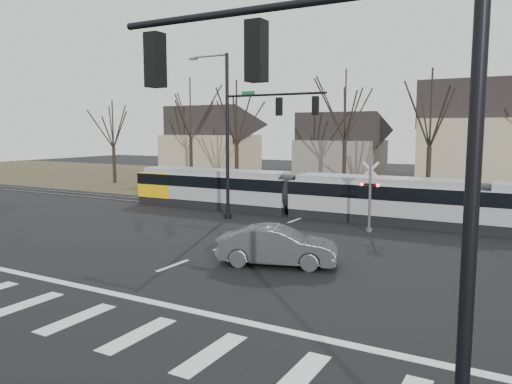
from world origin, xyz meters
The scene contains 15 objects.
ground centered at (0.00, 0.00, 0.00)m, with size 140.00×140.00×0.00m, color black.
grass_verge centered at (0.00, 32.00, 0.01)m, with size 140.00×28.00×0.01m, color #38331E.
crosswalk centered at (0.00, -4.00, 0.01)m, with size 27.00×2.60×0.01m.
stop_line centered at (0.00, -1.80, 0.01)m, with size 28.00×0.35×0.01m, color silver.
lane_dashes centered at (0.00, 16.00, 0.01)m, with size 0.18×30.00×0.01m.
rail_pair centered at (0.00, 15.80, 0.03)m, with size 90.00×1.52×0.06m.
tram centered at (4.59, 16.00, 1.49)m, with size 36.03×2.67×2.73m.
sedan centered at (3.70, 4.20, 0.81)m, with size 5.18×3.10×1.61m, color #3E3F44.
signal_pole_near_right centered at (10.11, -6.00, 5.17)m, with size 6.72×0.44×8.00m.
signal_pole_far centered at (-2.41, 12.50, 5.70)m, with size 9.28×0.44×10.20m.
rail_crossing_signal centered at (5.00, 12.79, 1.89)m, with size 1.08×0.36×4.00m.
tree_row centered at (2.00, 26.00, 5.00)m, with size 59.20×7.20×10.00m.
house_a centered at (-20.00, 34.00, 4.46)m, with size 9.72×8.64×8.60m.
house_b centered at (-5.00, 36.00, 3.97)m, with size 8.64×7.56×7.65m.
house_c centered at (9.00, 33.00, 5.23)m, with size 10.80×8.64×10.10m.
Camera 1 is at (12.76, -13.75, 5.54)m, focal length 35.00 mm.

